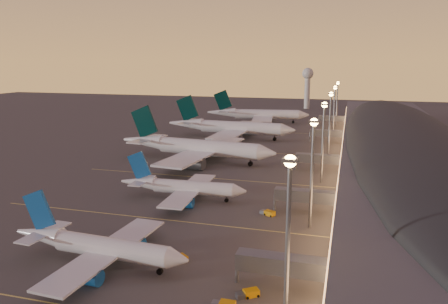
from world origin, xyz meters
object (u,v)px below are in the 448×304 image
airliner_narrow_north (182,187)px  airliner_wide_mid (230,127)px  radar_tower (308,81)px  airliner_wide_far (258,114)px  baggage_tug_c (268,213)px  baggage_tug_d (181,257)px  baggage_tug_b (248,294)px  airliner_wide_near (195,147)px  airliner_narrow_south (98,246)px

airliner_narrow_north → airliner_wide_mid: (-12.95, 98.56, 2.02)m
radar_tower → airliner_wide_far: bearing=-103.2°
baggage_tug_c → airliner_wide_mid: bearing=136.5°
airliner_wide_mid → airliner_narrow_north: bearing=-80.4°
baggage_tug_d → airliner_wide_mid: bearing=140.4°
airliner_narrow_north → baggage_tug_d: bearing=-71.7°
baggage_tug_b → radar_tower: bearing=59.1°
radar_tower → baggage_tug_d: size_ratio=8.69×
baggage_tug_b → airliner_wide_near: bearing=80.1°
airliner_wide_near → baggage_tug_c: bearing=-47.4°
airliner_wide_near → airliner_narrow_north: bearing=-68.4°
airliner_wide_far → airliner_wide_near: bearing=-99.4°
airliner_wide_near → baggage_tug_b: (42.31, -91.95, -4.87)m
airliner_wide_far → radar_tower: 95.40m
radar_tower → baggage_tug_b: (19.03, -294.16, -21.34)m
baggage_tug_b → baggage_tug_c: (-3.96, 39.61, 0.02)m
airliner_wide_near → radar_tower: (23.28, 202.21, 16.48)m
baggage_tug_b → baggage_tug_c: size_ratio=0.95×
airliner_wide_mid → baggage_tug_b: airliner_wide_mid is taller
airliner_wide_near → airliner_wide_far: bearing=95.4°
airliner_narrow_south → airliner_wide_mid: size_ratio=0.58×
airliner_narrow_north → baggage_tug_b: size_ratio=9.17×
airliner_wide_near → baggage_tug_b: size_ratio=16.19×
radar_tower → airliner_narrow_north: bearing=-92.5°
baggage_tug_d → radar_tower: bearing=129.7°
airliner_wide_near → baggage_tug_d: bearing=-65.9°
radar_tower → baggage_tug_c: radar_tower is taller
airliner_narrow_south → baggage_tug_c: bearing=56.5°
baggage_tug_b → airliner_narrow_north: bearing=88.3°
radar_tower → baggage_tug_b: size_ratio=8.03×
baggage_tug_b → baggage_tug_d: (-15.89, 9.69, -0.03)m
airliner_narrow_north → airliner_wide_far: size_ratio=0.58×
airliner_narrow_south → airliner_wide_mid: (-12.02, 140.73, 1.91)m
baggage_tug_d → airliner_narrow_north: bearing=150.0°
airliner_wide_near → airliner_wide_mid: airliner_wide_mid is taller
baggage_tug_b → baggage_tug_c: 39.81m
baggage_tug_b → airliner_narrow_south: bearing=138.5°
airliner_wide_mid → baggage_tug_c: (38.73, -104.86, -4.91)m
airliner_wide_far → radar_tower: bearing=68.3°
baggage_tug_c → airliner_narrow_north: bearing=-167.5°
airliner_narrow_north → airliner_wide_mid: size_ratio=0.56×
airliner_wide_far → baggage_tug_c: airliner_wide_far is taller
airliner_wide_mid → baggage_tug_d: size_ratio=17.68×
airliner_wide_far → baggage_tug_c: bearing=-85.8°
airliner_wide_near → radar_tower: radar_tower is taller
baggage_tug_d → baggage_tug_b: bearing=7.7°
radar_tower → baggage_tug_b: radar_tower is taller
baggage_tug_c → baggage_tug_d: size_ratio=1.14×
airliner_narrow_north → baggage_tug_c: size_ratio=8.70×
airliner_narrow_north → baggage_tug_c: bearing=-16.3°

